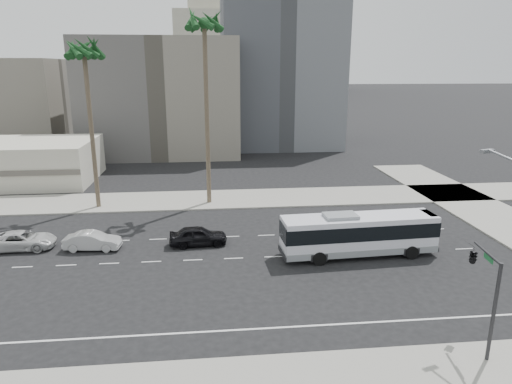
{
  "coord_description": "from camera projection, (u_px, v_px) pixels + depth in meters",
  "views": [
    {
      "loc": [
        -4.48,
        -31.02,
        13.69
      ],
      "look_at": [
        -0.93,
        4.0,
        3.96
      ],
      "focal_mm": 31.77,
      "sensor_mm": 36.0,
      "label": 1
    }
  ],
  "objects": [
    {
      "name": "midrise_beige_west",
      "position": [
        163.0,
        97.0,
        73.41
      ],
      "size": [
        24.0,
        18.0,
        18.0
      ],
      "primitive_type": "cube",
      "color": "#5D5A55",
      "rests_on": "ground"
    },
    {
      "name": "traffic_signal",
      "position": [
        476.0,
        259.0,
        22.98
      ],
      "size": [
        2.4,
        3.21,
        5.16
      ],
      "rotation": [
        0.0,
        0.0,
        -0.14
      ],
      "color": "#262628",
      "rests_on": "ground"
    },
    {
      "name": "highrise_right",
      "position": [
        297.0,
        27.0,
        249.44
      ],
      "size": [
        26.0,
        26.0,
        70.0
      ],
      "primitive_type": "cube",
      "color": "slate",
      "rests_on": "ground"
    },
    {
      "name": "car_a",
      "position": [
        198.0,
        236.0,
        35.9
      ],
      "size": [
        2.13,
        4.65,
        1.54
      ],
      "primitive_type": "imported",
      "rotation": [
        0.0,
        0.0,
        1.64
      ],
      "color": "black",
      "rests_on": "ground"
    },
    {
      "name": "highrise_far",
      "position": [
        328.0,
        40.0,
        281.97
      ],
      "size": [
        22.0,
        22.0,
        60.0
      ],
      "primitive_type": "cube",
      "color": "slate",
      "rests_on": "ground"
    },
    {
      "name": "civic_tower",
      "position": [
        212.0,
        22.0,
        263.02
      ],
      "size": [
        42.0,
        42.0,
        129.0
      ],
      "color": "beige",
      "rests_on": "ground"
    },
    {
      "name": "car_c",
      "position": [
        22.0,
        240.0,
        35.13
      ],
      "size": [
        2.48,
        5.14,
        1.41
      ],
      "primitive_type": "imported",
      "rotation": [
        0.0,
        0.0,
        1.6
      ],
      "color": "silver",
      "rests_on": "ground"
    },
    {
      "name": "commercial_low",
      "position": [
        1.0,
        162.0,
        55.16
      ],
      "size": [
        22.0,
        12.16,
        5.0
      ],
      "color": "beige",
      "rests_on": "ground"
    },
    {
      "name": "ground",
      "position": [
        274.0,
        257.0,
        33.82
      ],
      "size": [
        700.0,
        700.0,
        0.0
      ],
      "primitive_type": "plane",
      "color": "black",
      "rests_on": "ground"
    },
    {
      "name": "midrise_beige_far",
      "position": [
        9.0,
        105.0,
        76.08
      ],
      "size": [
        18.0,
        16.0,
        15.0
      ],
      "primitive_type": "cube",
      "color": "#5D5A55",
      "rests_on": "ground"
    },
    {
      "name": "sidewalk_north",
      "position": [
        254.0,
        198.0,
        48.67
      ],
      "size": [
        120.0,
        7.0,
        0.15
      ],
      "primitive_type": "cube",
      "color": "gray",
      "rests_on": "ground"
    },
    {
      "name": "palm_near",
      "position": [
        204.0,
        28.0,
        42.5
      ],
      "size": [
        5.67,
        5.67,
        19.07
      ],
      "rotation": [
        0.0,
        0.0,
        0.26
      ],
      "color": "brown",
      "rests_on": "ground"
    },
    {
      "name": "car_b",
      "position": [
        92.0,
        241.0,
        35.02
      ],
      "size": [
        1.84,
        4.39,
        1.41
      ],
      "primitive_type": "imported",
      "rotation": [
        0.0,
        0.0,
        1.49
      ],
      "color": "#B8B8B8",
      "rests_on": "ground"
    },
    {
      "name": "palm_mid",
      "position": [
        84.0,
        55.0,
        41.71
      ],
      "size": [
        5.33,
        5.33,
        16.45
      ],
      "rotation": [
        0.0,
        0.0,
        -0.01
      ],
      "color": "brown",
      "rests_on": "ground"
    },
    {
      "name": "midrise_gray_center",
      "position": [
        279.0,
        71.0,
        81.0
      ],
      "size": [
        20.0,
        20.0,
        26.0
      ],
      "primitive_type": "cube",
      "color": "#4B4E54",
      "rests_on": "ground"
    },
    {
      "name": "city_bus",
      "position": [
        359.0,
        233.0,
        33.66
      ],
      "size": [
        11.71,
        3.25,
        3.33
      ],
      "rotation": [
        0.0,
        0.0,
        0.06
      ],
      "color": "silver",
      "rests_on": "ground"
    }
  ]
}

